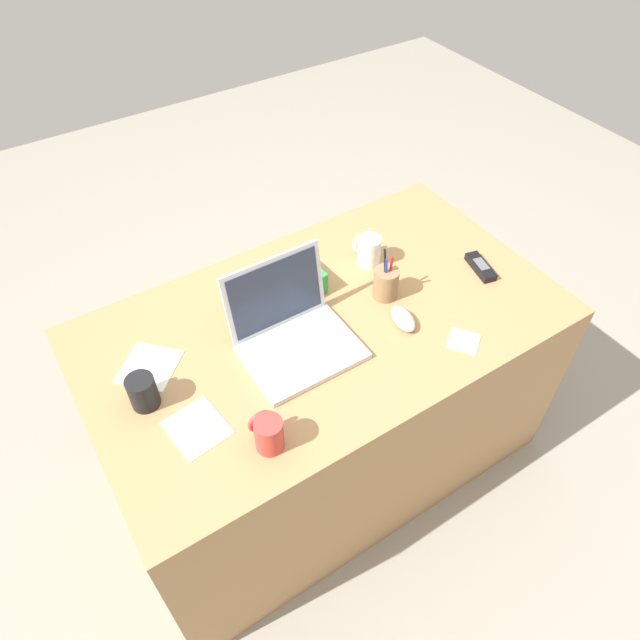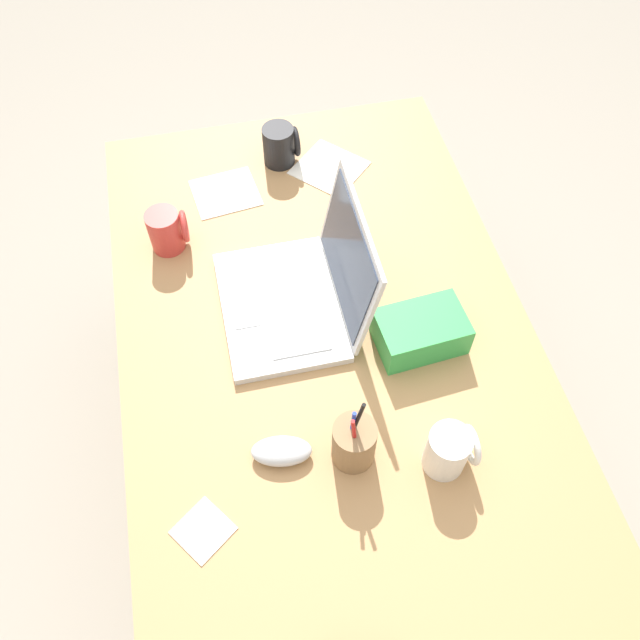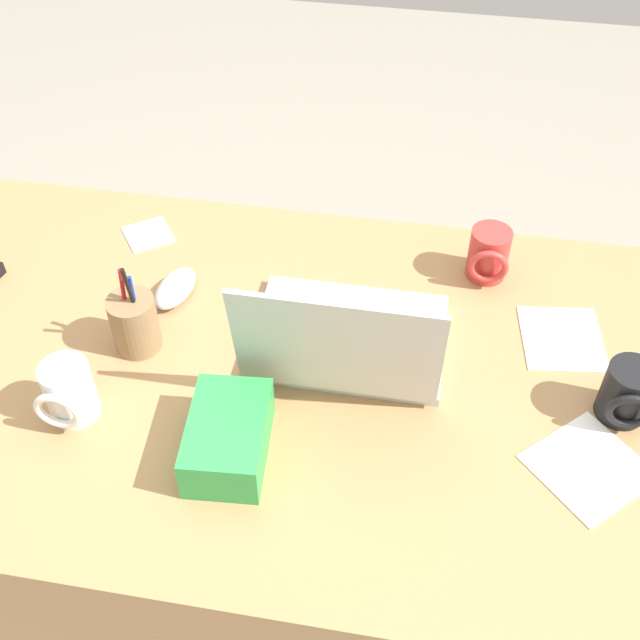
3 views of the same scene
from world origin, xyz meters
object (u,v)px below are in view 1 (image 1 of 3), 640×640
coffee_mug_spare (142,391)px  pen_holder (386,283)px  computer_mouse (403,319)px  coffee_mug_tall (369,250)px  laptop (293,333)px  cordless_phone (481,267)px  snack_bag (298,276)px  coffee_mug_white (268,433)px

coffee_mug_spare → pen_holder: bearing=-1.0°
computer_mouse → coffee_mug_tall: (0.07, 0.28, 0.03)m
laptop → coffee_mug_spare: 0.43m
computer_mouse → pen_holder: size_ratio=0.60×
computer_mouse → cordless_phone: size_ratio=0.78×
laptop → snack_bag: (0.14, 0.21, -0.01)m
laptop → coffee_mug_white: size_ratio=3.27×
coffee_mug_tall → coffee_mug_white: bearing=-145.0°
laptop → coffee_mug_tall: laptop is taller
coffee_mug_tall → pen_holder: size_ratio=0.56×
coffee_mug_white → snack_bag: 0.58m
computer_mouse → pen_holder: bearing=88.9°
coffee_mug_white → pen_holder: 0.62m
coffee_mug_white → snack_bag: bearing=51.9°
coffee_mug_spare → computer_mouse: bearing=-10.4°
coffee_mug_spare → cordless_phone: size_ratio=0.70×
pen_holder → coffee_mug_white: bearing=-154.2°
computer_mouse → coffee_mug_white: 0.56m
computer_mouse → coffee_mug_spare: coffee_mug_spare is taller
computer_mouse → coffee_mug_tall: bearing=85.8°
laptop → pen_holder: laptop is taller
laptop → coffee_mug_spare: laptop is taller
computer_mouse → coffee_mug_tall: coffee_mug_tall is taller
laptop → computer_mouse: size_ratio=2.92×
coffee_mug_white → cordless_phone: bearing=12.6°
laptop → coffee_mug_tall: size_ratio=3.15×
computer_mouse → coffee_mug_spare: 0.76m
coffee_mug_tall → cordless_phone: (0.29, -0.23, -0.04)m
coffee_mug_spare → snack_bag: bearing=16.8°
computer_mouse → cordless_phone: bearing=19.0°
coffee_mug_spare → snack_bag: (0.57, 0.17, -0.01)m
computer_mouse → pen_holder: 0.13m
computer_mouse → cordless_phone: (0.36, 0.05, -0.01)m
computer_mouse → cordless_phone: 0.36m
coffee_mug_tall → snack_bag: coffee_mug_tall is taller
pen_holder → snack_bag: 0.27m
coffee_mug_spare → cordless_phone: bearing=-4.4°
laptop → coffee_mug_tall: bearing=24.6°
coffee_mug_tall → laptop: bearing=-155.4°
laptop → snack_bag: laptop is taller
coffee_mug_tall → snack_bag: 0.25m
cordless_phone → pen_holder: bearing=167.9°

